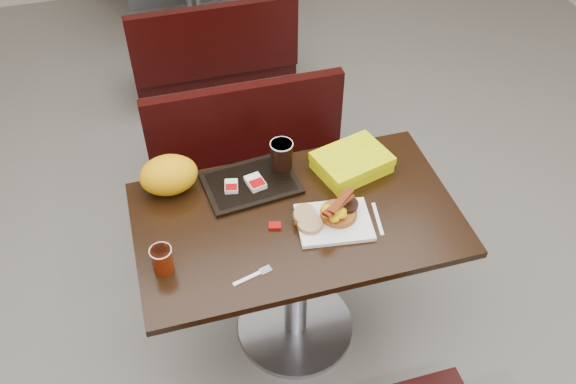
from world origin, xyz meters
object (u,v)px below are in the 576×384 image
object	(u,v)px
hashbrown_sleeve_left	(231,186)
hashbrown_sleeve_right	(255,182)
knife	(378,219)
clamshell	(352,162)
fork	(247,278)
coffee_cup_near	(162,260)
bench_near_n	(256,170)
platter	(334,222)
table_near	(296,278)
pancake_stack	(339,213)
bench_far_s	(211,45)
coffee_cup_far	(282,155)
paper_bag	(169,175)
tray	(251,183)

from	to	relation	value
hashbrown_sleeve_left	hashbrown_sleeve_right	distance (m)	0.09
knife	hashbrown_sleeve_right	bearing A→B (deg)	-116.12
clamshell	fork	bearing A→B (deg)	-156.96
coffee_cup_near	hashbrown_sleeve_right	world-z (taller)	coffee_cup_near
coffee_cup_near	bench_near_n	bearing A→B (deg)	58.00
fork	knife	world-z (taller)	same
platter	fork	world-z (taller)	platter
table_near	clamshell	world-z (taller)	clamshell
fork	hashbrown_sleeve_left	distance (m)	0.43
bench_near_n	hashbrown_sleeve_right	distance (m)	0.67
pancake_stack	clamshell	distance (m)	0.28
bench_near_n	hashbrown_sleeve_right	size ratio (longest dim) A/B	12.01
bench_far_s	clamshell	world-z (taller)	clamshell
hashbrown_sleeve_left	fork	bearing A→B (deg)	-83.41
knife	clamshell	distance (m)	0.28
fork	hashbrown_sleeve_right	distance (m)	0.44
table_near	coffee_cup_far	world-z (taller)	coffee_cup_far
hashbrown_sleeve_left	paper_bag	distance (m)	0.24
tray	clamshell	bearing A→B (deg)	-9.12
table_near	bench_far_s	size ratio (longest dim) A/B	1.20
platter	clamshell	xyz separation A→B (m)	(0.16, 0.26, 0.03)
knife	hashbrown_sleeve_right	size ratio (longest dim) A/B	1.95
pancake_stack	tray	xyz separation A→B (m)	(-0.27, 0.26, -0.02)
bench_near_n	hashbrown_sleeve_left	size ratio (longest dim) A/B	14.73
platter	coffee_cup_far	size ratio (longest dim) A/B	2.30
bench_near_n	paper_bag	size ratio (longest dim) A/B	4.49
bench_near_n	tray	bearing A→B (deg)	-104.49
bench_far_s	clamshell	size ratio (longest dim) A/B	3.61
coffee_cup_far	paper_bag	distance (m)	0.44
bench_near_n	tray	world-z (taller)	tray
hashbrown_sleeve_left	knife	bearing A→B (deg)	-18.97
pancake_stack	paper_bag	size ratio (longest dim) A/B	0.61
platter	hashbrown_sleeve_right	xyz separation A→B (m)	(-0.23, 0.26, 0.02)
tray	clamshell	world-z (taller)	clamshell
coffee_cup_near	fork	size ratio (longest dim) A/B	0.69
table_near	hashbrown_sleeve_left	size ratio (longest dim) A/B	17.68
fork	hashbrown_sleeve_left	world-z (taller)	hashbrown_sleeve_left
fork	clamshell	xyz separation A→B (m)	(0.53, 0.42, 0.04)
hashbrown_sleeve_left	clamshell	world-z (taller)	clamshell
tray	hashbrown_sleeve_right	xyz separation A→B (m)	(0.01, -0.02, 0.02)
pancake_stack	clamshell	bearing A→B (deg)	60.19
bench_far_s	clamshell	bearing A→B (deg)	-80.64
coffee_cup_near	coffee_cup_far	distance (m)	0.65
bench_near_n	clamshell	size ratio (longest dim) A/B	3.61
coffee_cup_near	fork	distance (m)	0.29
table_near	hashbrown_sleeve_right	world-z (taller)	hashbrown_sleeve_right
bench_near_n	paper_bag	distance (m)	0.77
pancake_stack	hashbrown_sleeve_right	size ratio (longest dim) A/B	1.63
bench_far_s	hashbrown_sleeve_left	bearing A→B (deg)	-96.87
bench_far_s	coffee_cup_near	world-z (taller)	coffee_cup_near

